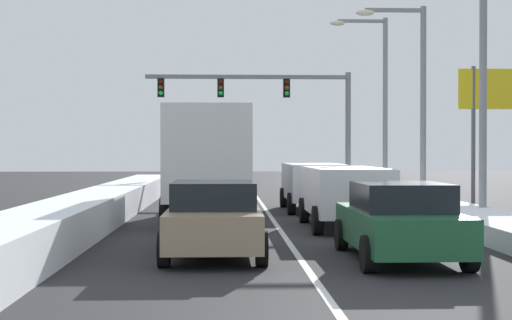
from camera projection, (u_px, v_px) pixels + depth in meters
ground_plane at (280, 230)px, 20.73m from camera, size 120.00×120.00×0.00m
lane_stripe_between_right_lane_and_center_lane at (273, 219)px, 23.90m from camera, size 0.14×34.86×0.01m
snow_bank_right_shoulder at (441, 211)px, 24.11m from camera, size 2.02×34.86×0.47m
snow_bank_left_shoulder at (101, 206)px, 23.68m from camera, size 1.73×34.86×0.87m
sedan_green_right_lane_nearest at (399, 221)px, 14.93m from camera, size 2.00×4.50×1.51m
suv_white_right_lane_second at (345, 191)px, 21.16m from camera, size 2.16×4.90×1.67m
suv_silver_right_lane_third at (314, 182)px, 27.36m from camera, size 2.16×4.90×1.67m
sedan_tan_center_lane_nearest at (214, 218)px, 15.55m from camera, size 2.00×4.50×1.51m
box_truck_center_lane_second at (209, 159)px, 23.03m from camera, size 2.53×7.20×3.36m
suv_charcoal_center_lane_third at (223, 178)px, 31.37m from camera, size 2.16×4.90×1.67m
traffic_light_gantry at (277, 101)px, 39.71m from camera, size 10.60×0.47×6.20m
street_lamp_right_near at (471, 58)px, 22.49m from camera, size 2.66×0.36×8.07m
street_lamp_right_mid at (413, 86)px, 28.82m from camera, size 2.66×0.36×7.54m
street_lamp_right_far at (377, 90)px, 35.14m from camera, size 2.66×0.36×8.20m
roadside_sign_right at (498, 104)px, 30.69m from camera, size 3.20×0.16×5.50m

